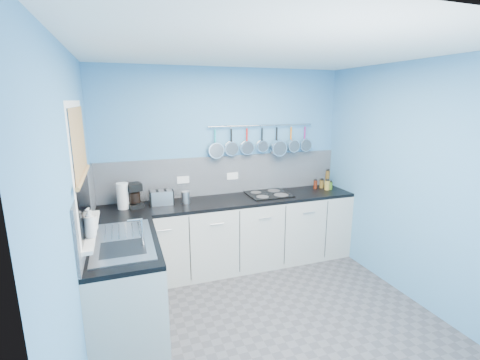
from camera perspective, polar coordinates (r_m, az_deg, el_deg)
floor at (r=3.62m, az=5.08°, el=-22.51°), size 3.20×3.00×0.02m
ceiling at (r=2.96m, az=6.14°, el=21.10°), size 3.20×3.00×0.02m
wall_back at (r=4.43m, az=-2.65°, el=2.18°), size 3.20×0.02×2.50m
wall_front at (r=1.90m, az=25.73°, el=-14.86°), size 3.20×0.02×2.50m
wall_left at (r=2.82m, az=-25.88°, el=-5.75°), size 0.02×3.00×2.50m
wall_right at (r=4.00m, az=27.01°, el=-0.52°), size 0.02×3.00×2.50m
backsplash_back at (r=4.43m, az=-2.55°, el=0.86°), size 3.20×0.02×0.50m
backsplash_left at (r=3.41m, az=-24.31°, el=-4.16°), size 0.02×1.80×0.50m
cabinet_run_back at (r=4.39m, az=-1.35°, el=-9.13°), size 3.20×0.60×0.86m
worktop_back at (r=4.24m, az=-1.38°, el=-3.50°), size 3.20×0.60×0.04m
cabinet_run_left at (r=3.40m, az=-18.47°, el=-16.95°), size 0.60×1.20×0.86m
worktop_left at (r=3.20m, az=-19.06°, el=-9.95°), size 0.60×1.20×0.04m
window_frame at (r=3.03m, az=-25.22°, el=1.47°), size 0.01×1.00×1.10m
window_glass at (r=3.03m, az=-25.12°, el=1.48°), size 0.01×0.90×1.00m
bamboo_blind at (r=2.99m, az=-25.39°, el=5.71°), size 0.01×0.90×0.55m
window_sill at (r=3.16m, az=-23.84°, el=-7.66°), size 0.10×0.98×0.03m
sink_unit at (r=3.19m, az=-19.09°, el=-9.55°), size 0.50×0.95×0.01m
mixer_tap at (r=2.98m, az=-16.13°, el=-8.37°), size 0.12×0.08×0.26m
socket_left at (r=4.30m, az=-9.53°, el=0.03°), size 0.15×0.01×0.09m
socket_right at (r=4.46m, az=-1.27°, el=0.67°), size 0.15×0.01×0.09m
pot_rail at (r=4.48m, az=3.72°, el=9.12°), size 1.45×0.02×0.02m
soap_bottle_a at (r=2.92m, az=-23.98°, el=-6.59°), size 0.11×0.11×0.24m
soap_bottle_b at (r=3.08m, az=-23.71°, el=-6.22°), size 0.09×0.09×0.17m
paper_towel at (r=4.06m, az=-19.08°, el=-2.54°), size 0.15×0.15×0.30m
coffee_maker at (r=4.06m, az=-17.29°, el=-2.50°), size 0.20×0.22×0.28m
toaster at (r=4.11m, az=-13.06°, el=-2.89°), size 0.27×0.16×0.17m
canister at (r=4.10m, az=-9.12°, el=-2.90°), size 0.13×0.13×0.14m
hob at (r=4.45m, az=4.78°, el=-2.37°), size 0.54×0.47×0.01m
pan_0 at (r=4.28m, az=-4.17°, el=6.29°), size 0.20×0.09×0.39m
pan_1 at (r=4.34m, az=-1.45°, el=6.54°), size 0.18×0.05×0.37m
pan_2 at (r=4.41m, az=1.18°, el=6.66°), size 0.18×0.06×0.37m
pan_3 at (r=4.48m, az=3.74°, el=6.91°), size 0.16×0.06×0.35m
pan_4 at (r=4.57m, az=6.19°, el=6.63°), size 0.21×0.13×0.40m
pan_5 at (r=4.67m, az=8.56°, el=6.95°), size 0.17×0.13×0.36m
pan_6 at (r=4.77m, az=10.83°, el=6.96°), size 0.18×0.08×0.37m
condiment_0 at (r=4.93m, az=14.46°, el=0.16°), size 0.06×0.06×0.24m
condiment_1 at (r=4.90m, az=13.55°, el=-0.65°), size 0.06×0.06×0.11m
condiment_2 at (r=4.83m, az=12.54°, el=-0.75°), size 0.05×0.05×0.12m
condiment_3 at (r=4.84m, az=14.93°, el=-0.93°), size 0.06×0.06×0.10m
condiment_4 at (r=4.81m, az=14.42°, el=-0.85°), size 0.07×0.07×0.13m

